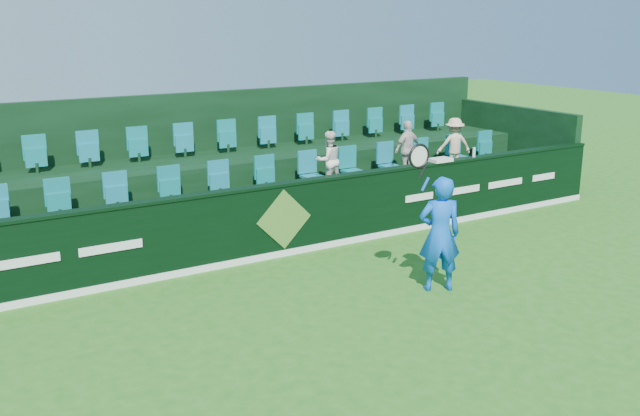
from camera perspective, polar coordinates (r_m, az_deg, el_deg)
ground at (r=9.99m, az=8.08°, el=-10.06°), size 60.00×60.00×0.00m
sponsor_hoarding at (r=12.88m, az=-3.12°, el=-0.91°), size 16.00×0.25×1.35m
stand_tier_front at (r=13.90m, az=-5.27°, el=-0.93°), size 16.00×2.00×0.80m
stand_tier_back at (r=15.51m, az=-8.41°, el=1.62°), size 16.00×1.80×1.30m
stand_rear at (r=15.79m, az=-9.13°, el=3.94°), size 16.00×4.10×2.60m
seat_row_front at (r=14.07m, az=-6.06°, el=2.20°), size 13.50×0.50×0.60m
seat_row_back at (r=15.59m, az=-8.98°, el=5.24°), size 13.50×0.50×0.60m
tennis_player at (r=11.30m, az=9.53°, el=-2.00°), size 1.21×0.68×2.50m
spectator_left at (r=14.49m, az=0.70°, el=3.85°), size 0.60×0.48×1.19m
spectator_middle at (r=15.64m, az=7.02°, el=4.69°), size 0.77×0.41×1.25m
spectator_right at (r=16.49m, az=10.67°, el=5.01°), size 0.89×0.70×1.21m
towel at (r=14.78m, az=9.62°, el=3.82°), size 0.45×0.29×0.07m
drinks_bottle at (r=15.38m, az=12.22°, el=4.38°), size 0.07×0.07×0.20m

